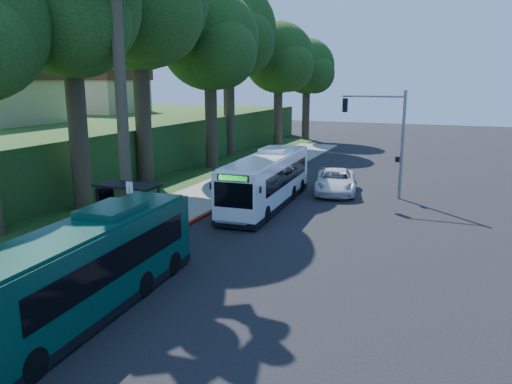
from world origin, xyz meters
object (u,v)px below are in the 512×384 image
at_px(bus_shelter, 126,198).
at_px(pickup, 335,181).
at_px(white_bus, 267,179).
at_px(teal_bus, 84,268).

height_order(bus_shelter, pickup, bus_shelter).
xyz_separation_m(bus_shelter, pickup, (7.75, 13.02, -1.00)).
height_order(white_bus, pickup, white_bus).
bearing_deg(teal_bus, pickup, 77.09).
bearing_deg(bus_shelter, white_bus, 59.74).
distance_m(white_bus, pickup, 5.99).
bearing_deg(pickup, white_bus, -133.49).
relative_size(bus_shelter, pickup, 0.55).
relative_size(white_bus, pickup, 1.98).
bearing_deg(teal_bus, white_bus, 85.15).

